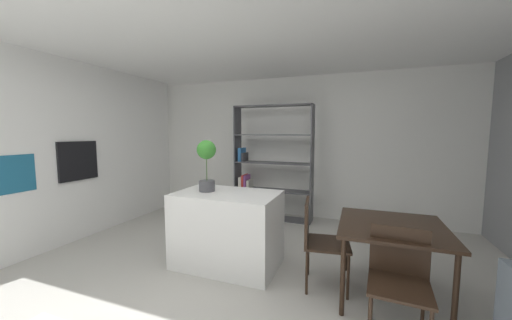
# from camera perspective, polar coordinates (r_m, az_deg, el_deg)

# --- Properties ---
(ground_plane) EXTENTS (8.91, 8.91, 0.00)m
(ground_plane) POSITION_cam_1_polar(r_m,az_deg,el_deg) (3.24, -7.10, -23.97)
(ground_plane) COLOR beige
(ceiling_slab) EXTENTS (6.49, 5.50, 0.06)m
(ceiling_slab) POSITION_cam_1_polar(r_m,az_deg,el_deg) (3.02, -7.80, 26.56)
(ceiling_slab) COLOR white
(ceiling_slab) RESTS_ON ground_plane
(back_partition) EXTENTS (6.49, 0.06, 2.65)m
(back_partition) POSITION_cam_1_polar(r_m,az_deg,el_deg) (5.38, 6.28, 2.68)
(back_partition) COLOR white
(back_partition) RESTS_ON ground_plane
(tall_cabinet_run_left) EXTENTS (0.61, 4.95, 2.65)m
(tall_cabinet_run_left) POSITION_cam_1_polar(r_m,az_deg,el_deg) (4.89, -38.77, 1.18)
(tall_cabinet_run_left) COLOR white
(tall_cabinet_run_left) RESTS_ON ground_plane
(built_in_oven) EXTENTS (0.06, 0.59, 0.57)m
(built_in_oven) POSITION_cam_1_polar(r_m,az_deg,el_deg) (4.83, -32.97, -0.10)
(built_in_oven) COLOR black
(built_in_oven) RESTS_ON ground_plane
(kitchen_island) EXTENTS (1.22, 0.76, 0.89)m
(kitchen_island) POSITION_cam_1_polar(r_m,az_deg,el_deg) (3.44, -5.94, -14.02)
(kitchen_island) COLOR white
(kitchen_island) RESTS_ON ground_plane
(potted_plant_on_island) EXTENTS (0.23, 0.23, 0.62)m
(potted_plant_on_island) POSITION_cam_1_polar(r_m,az_deg,el_deg) (3.38, -10.22, -0.00)
(potted_plant_on_island) COLOR #4C4C51
(potted_plant_on_island) RESTS_ON kitchen_island
(open_bookshelf) EXTENTS (1.45, 0.32, 2.10)m
(open_bookshelf) POSITION_cam_1_polar(r_m,az_deg,el_deg) (5.11, 2.54, -0.94)
(open_bookshelf) COLOR #4C4C51
(open_bookshelf) RESTS_ON ground_plane
(dining_table) EXTENTS (0.95, 0.96, 0.73)m
(dining_table) POSITION_cam_1_polar(r_m,az_deg,el_deg) (2.99, 26.31, -13.33)
(dining_table) COLOR black
(dining_table) RESTS_ON ground_plane
(dining_chair_near) EXTENTS (0.47, 0.47, 0.85)m
(dining_chair_near) POSITION_cam_1_polar(r_m,az_deg,el_deg) (2.58, 27.50, -20.00)
(dining_chair_near) COLOR black
(dining_chair_near) RESTS_ON ground_plane
(dining_chair_island_side) EXTENTS (0.51, 0.51, 0.90)m
(dining_chair_island_side) POSITION_cam_1_polar(r_m,az_deg,el_deg) (3.02, 12.63, -14.95)
(dining_chair_island_side) COLOR black
(dining_chair_island_side) RESTS_ON ground_plane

